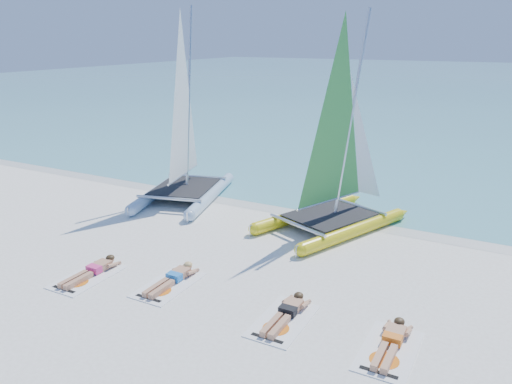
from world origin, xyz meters
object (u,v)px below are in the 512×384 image
(sunbather_a, at_px, (93,270))
(sunbather_b, at_px, (173,278))
(sunbather_d, at_px, (392,341))
(sunbather_c, at_px, (287,312))
(towel_c, at_px, (283,321))
(towel_a, at_px, (88,277))
(catamaran_yellow, at_px, (343,159))
(catamaran_blue, at_px, (184,142))
(towel_b, at_px, (169,285))
(towel_d, at_px, (389,351))

(sunbather_a, distance_m, sunbather_b, 2.14)
(sunbather_a, bearing_deg, sunbather_d, 3.70)
(sunbather_b, distance_m, sunbather_c, 3.13)
(sunbather_a, height_order, towel_c, sunbather_a)
(towel_a, relative_size, sunbather_c, 1.07)
(catamaran_yellow, xyz_separation_m, towel_c, (0.84, -6.08, -2.14))
(sunbather_a, xyz_separation_m, sunbather_d, (7.42, 0.48, 0.00))
(catamaran_blue, relative_size, towel_c, 3.83)
(sunbather_c, xyz_separation_m, sunbather_d, (2.24, -0.00, 0.00))
(catamaran_blue, distance_m, sunbather_d, 10.98)
(towel_a, xyz_separation_m, towel_c, (5.18, 0.48, 0.00))
(sunbather_a, relative_size, sunbather_c, 1.00)
(catamaran_blue, distance_m, towel_a, 7.04)
(sunbather_a, relative_size, sunbather_b, 1.00)
(sunbather_a, height_order, sunbather_c, same)
(towel_a, distance_m, sunbather_b, 2.21)
(catamaran_yellow, height_order, sunbather_d, catamaran_yellow)
(catamaran_blue, relative_size, towel_b, 3.83)
(catamaran_blue, relative_size, towel_a, 3.83)
(catamaran_blue, distance_m, sunbather_b, 7.09)
(towel_c, bearing_deg, sunbather_a, -176.78)
(sunbather_a, height_order, towel_b, sunbather_a)
(catamaran_yellow, relative_size, towel_d, 3.69)
(catamaran_yellow, distance_m, sunbather_c, 6.28)
(catamaran_yellow, height_order, towel_a, catamaran_yellow)
(towel_d, bearing_deg, catamaran_blue, 146.45)
(towel_a, xyz_separation_m, sunbather_d, (7.42, 0.67, 0.11))
(towel_d, bearing_deg, towel_c, 179.90)
(sunbather_a, distance_m, towel_b, 2.10)
(catamaran_blue, relative_size, sunbather_d, 4.10)
(sunbather_b, bearing_deg, towel_a, -158.50)
(sunbather_a, height_order, towel_d, sunbather_a)
(towel_b, bearing_deg, catamaran_yellow, 68.96)
(sunbather_c, bearing_deg, towel_d, -5.00)
(catamaran_yellow, distance_m, sunbather_d, 6.95)
(catamaran_yellow, distance_m, sunbather_a, 7.97)
(towel_b, height_order, towel_c, same)
(sunbather_a, bearing_deg, catamaran_yellow, 55.74)
(catamaran_blue, height_order, catamaran_yellow, catamaran_blue)
(catamaran_yellow, distance_m, towel_d, 7.15)
(towel_c, relative_size, sunbather_d, 1.07)
(towel_d, xyz_separation_m, sunbather_d, (0.00, 0.19, 0.11))
(sunbather_c, bearing_deg, catamaran_blue, 139.59)
(towel_b, distance_m, towel_d, 5.37)
(catamaran_blue, relative_size, towel_d, 3.83)
(catamaran_yellow, distance_m, towel_c, 6.50)
(catamaran_yellow, bearing_deg, sunbather_c, -59.68)
(sunbather_c, xyz_separation_m, towel_d, (2.24, -0.20, -0.11))
(towel_a, distance_m, towel_b, 2.14)
(sunbather_b, xyz_separation_m, sunbather_d, (5.36, -0.14, 0.00))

